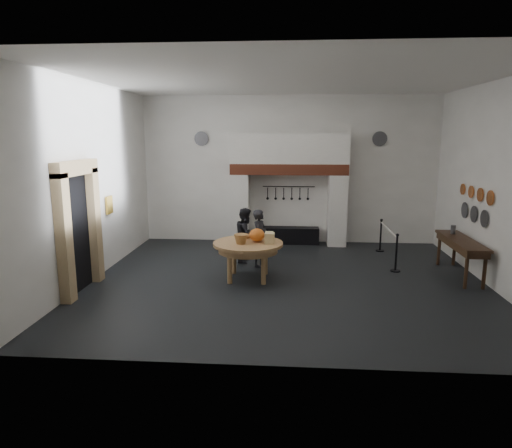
# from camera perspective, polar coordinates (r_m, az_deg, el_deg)

# --- Properties ---
(floor) EXTENTS (9.00, 8.00, 0.02)m
(floor) POSITION_cam_1_polar(r_m,az_deg,el_deg) (10.67, 3.86, -7.06)
(floor) COLOR black
(floor) RESTS_ON ground
(ceiling) EXTENTS (9.00, 8.00, 0.02)m
(ceiling) POSITION_cam_1_polar(r_m,az_deg,el_deg) (10.21, 4.20, 17.70)
(ceiling) COLOR silver
(ceiling) RESTS_ON wall_back
(wall_back) EXTENTS (9.00, 0.02, 4.50)m
(wall_back) POSITION_cam_1_polar(r_m,az_deg,el_deg) (14.18, 4.13, 6.75)
(wall_back) COLOR white
(wall_back) RESTS_ON floor
(wall_front) EXTENTS (9.00, 0.02, 4.50)m
(wall_front) POSITION_cam_1_polar(r_m,az_deg,el_deg) (6.23, 3.78, 1.16)
(wall_front) COLOR white
(wall_front) RESTS_ON floor
(wall_left) EXTENTS (0.02, 8.00, 4.50)m
(wall_left) POSITION_cam_1_polar(r_m,az_deg,el_deg) (11.17, -19.83, 4.94)
(wall_left) COLOR white
(wall_left) RESTS_ON floor
(wall_right) EXTENTS (0.02, 8.00, 4.50)m
(wall_right) POSITION_cam_1_polar(r_m,az_deg,el_deg) (11.12, 27.96, 4.28)
(wall_right) COLOR white
(wall_right) RESTS_ON floor
(chimney_pier_left) EXTENTS (0.55, 0.70, 2.15)m
(chimney_pier_left) POSITION_cam_1_polar(r_m,az_deg,el_deg) (14.05, -1.97, 1.90)
(chimney_pier_left) COLOR silver
(chimney_pier_left) RESTS_ON floor
(chimney_pier_right) EXTENTS (0.55, 0.70, 2.15)m
(chimney_pier_right) POSITION_cam_1_polar(r_m,az_deg,el_deg) (14.04, 10.09, 1.73)
(chimney_pier_right) COLOR silver
(chimney_pier_right) RESTS_ON floor
(hearth_brick_band) EXTENTS (3.50, 0.72, 0.32)m
(hearth_brick_band) POSITION_cam_1_polar(r_m,az_deg,el_deg) (13.83, 4.13, 6.88)
(hearth_brick_band) COLOR #9E442B
(hearth_brick_band) RESTS_ON chimney_pier_left
(chimney_hood) EXTENTS (3.50, 0.70, 0.90)m
(chimney_hood) POSITION_cam_1_polar(r_m,az_deg,el_deg) (13.79, 4.16, 9.41)
(chimney_hood) COLOR silver
(chimney_hood) RESTS_ON hearth_brick_band
(iron_range) EXTENTS (1.90, 0.45, 0.50)m
(iron_range) POSITION_cam_1_polar(r_m,az_deg,el_deg) (14.20, 4.01, -1.42)
(iron_range) COLOR black
(iron_range) RESTS_ON floor
(utensil_rail) EXTENTS (1.60, 0.02, 0.02)m
(utensil_rail) POSITION_cam_1_polar(r_m,az_deg,el_deg) (14.15, 4.10, 4.70)
(utensil_rail) COLOR black
(utensil_rail) RESTS_ON wall_back
(door_recess) EXTENTS (0.04, 1.10, 2.50)m
(door_recess) POSITION_cam_1_polar(r_m,az_deg,el_deg) (10.41, -21.54, -1.17)
(door_recess) COLOR black
(door_recess) RESTS_ON floor
(door_jamb_near) EXTENTS (0.22, 0.30, 2.60)m
(door_jamb_near) POSITION_cam_1_polar(r_m,az_deg,el_deg) (9.74, -22.85, -1.76)
(door_jamb_near) COLOR tan
(door_jamb_near) RESTS_ON floor
(door_jamb_far) EXTENTS (0.22, 0.30, 2.60)m
(door_jamb_far) POSITION_cam_1_polar(r_m,az_deg,el_deg) (10.98, -19.57, -0.16)
(door_jamb_far) COLOR tan
(door_jamb_far) RESTS_ON floor
(door_lintel) EXTENTS (0.22, 1.70, 0.30)m
(door_lintel) POSITION_cam_1_polar(r_m,az_deg,el_deg) (10.18, -21.65, 6.54)
(door_lintel) COLOR tan
(door_lintel) RESTS_ON door_jamb_near
(wall_plaque) EXTENTS (0.05, 0.34, 0.44)m
(wall_plaque) POSITION_cam_1_polar(r_m,az_deg,el_deg) (11.95, -17.86, 2.28)
(wall_plaque) COLOR gold
(wall_plaque) RESTS_ON wall_left
(work_table) EXTENTS (1.88, 1.88, 0.07)m
(work_table) POSITION_cam_1_polar(r_m,az_deg,el_deg) (10.56, -1.00, -2.49)
(work_table) COLOR tan
(work_table) RESTS_ON floor
(pumpkin) EXTENTS (0.36, 0.36, 0.31)m
(pumpkin) POSITION_cam_1_polar(r_m,az_deg,el_deg) (10.60, 0.12, -1.39)
(pumpkin) COLOR orange
(pumpkin) RESTS_ON work_table
(cheese_block_big) EXTENTS (0.22, 0.22, 0.24)m
(cheese_block_big) POSITION_cam_1_polar(r_m,az_deg,el_deg) (10.44, 1.70, -1.78)
(cheese_block_big) COLOR #CFB47B
(cheese_block_big) RESTS_ON work_table
(cheese_block_small) EXTENTS (0.18, 0.18, 0.20)m
(cheese_block_small) POSITION_cam_1_polar(r_m,az_deg,el_deg) (10.74, 1.67, -1.52)
(cheese_block_small) COLOR #EFDD8F
(cheese_block_small) RESTS_ON work_table
(wicker_basket) EXTENTS (0.37, 0.37, 0.22)m
(wicker_basket) POSITION_cam_1_polar(r_m,az_deg,el_deg) (10.40, -1.90, -1.89)
(wicker_basket) COLOR olive
(wicker_basket) RESTS_ON work_table
(bread_loaf) EXTENTS (0.31, 0.18, 0.13)m
(bread_loaf) POSITION_cam_1_polar(r_m,az_deg,el_deg) (10.89, -1.36, -1.54)
(bread_loaf) COLOR #A66B3A
(bread_loaf) RESTS_ON work_table
(visitor_near) EXTENTS (0.52, 0.63, 1.47)m
(visitor_near) POSITION_cam_1_polar(r_m,az_deg,el_deg) (11.61, 0.50, -1.78)
(visitor_near) COLOR black
(visitor_near) RESTS_ON floor
(visitor_far) EXTENTS (0.59, 0.73, 1.44)m
(visitor_far) POSITION_cam_1_polar(r_m,az_deg,el_deg) (12.03, -1.28, -1.38)
(visitor_far) COLOR black
(visitor_far) RESTS_ON floor
(side_table) EXTENTS (0.55, 2.20, 0.06)m
(side_table) POSITION_cam_1_polar(r_m,az_deg,el_deg) (11.80, 24.30, -1.90)
(side_table) COLOR #382314
(side_table) RESTS_ON floor
(pewter_jug) EXTENTS (0.12, 0.12, 0.22)m
(pewter_jug) POSITION_cam_1_polar(r_m,az_deg,el_deg) (12.32, 23.42, -0.64)
(pewter_jug) COLOR #444348
(pewter_jug) RESTS_ON side_table
(copper_pan_a) EXTENTS (0.03, 0.34, 0.34)m
(copper_pan_a) POSITION_cam_1_polar(r_m,az_deg,el_deg) (11.32, 27.23, 2.91)
(copper_pan_a) COLOR #C6662D
(copper_pan_a) RESTS_ON wall_right
(copper_pan_b) EXTENTS (0.03, 0.32, 0.32)m
(copper_pan_b) POSITION_cam_1_polar(r_m,az_deg,el_deg) (11.83, 26.22, 3.30)
(copper_pan_b) COLOR #C6662D
(copper_pan_b) RESTS_ON wall_right
(copper_pan_c) EXTENTS (0.03, 0.30, 0.30)m
(copper_pan_c) POSITION_cam_1_polar(r_m,az_deg,el_deg) (12.34, 25.29, 3.66)
(copper_pan_c) COLOR #C6662D
(copper_pan_c) RESTS_ON wall_right
(copper_pan_d) EXTENTS (0.03, 0.28, 0.28)m
(copper_pan_d) POSITION_cam_1_polar(r_m,az_deg,el_deg) (12.85, 24.43, 3.98)
(copper_pan_d) COLOR #C6662D
(copper_pan_d) RESTS_ON wall_right
(pewter_plate_left) EXTENTS (0.03, 0.40, 0.40)m
(pewter_plate_left) POSITION_cam_1_polar(r_m,az_deg,el_deg) (11.58, 26.64, 0.61)
(pewter_plate_left) COLOR #4C4C51
(pewter_plate_left) RESTS_ON wall_right
(pewter_plate_mid) EXTENTS (0.03, 0.40, 0.40)m
(pewter_plate_mid) POSITION_cam_1_polar(r_m,az_deg,el_deg) (12.12, 25.59, 1.13)
(pewter_plate_mid) COLOR #4C4C51
(pewter_plate_mid) RESTS_ON wall_right
(pewter_plate_right) EXTENTS (0.03, 0.40, 0.40)m
(pewter_plate_right) POSITION_cam_1_polar(r_m,az_deg,el_deg) (12.68, 24.62, 1.60)
(pewter_plate_right) COLOR #4C4C51
(pewter_plate_right) RESTS_ON wall_right
(pewter_plate_back_left) EXTENTS (0.44, 0.03, 0.44)m
(pewter_plate_back_left) POSITION_cam_1_polar(r_m,az_deg,el_deg) (14.37, -6.84, 10.55)
(pewter_plate_back_left) COLOR #4C4C51
(pewter_plate_back_left) RESTS_ON wall_back
(pewter_plate_back_right) EXTENTS (0.44, 0.03, 0.44)m
(pewter_plate_back_right) POSITION_cam_1_polar(r_m,az_deg,el_deg) (14.35, 15.21, 10.24)
(pewter_plate_back_right) COLOR #4C4C51
(pewter_plate_back_right) RESTS_ON wall_back
(barrier_post_near) EXTENTS (0.05, 0.05, 0.90)m
(barrier_post_near) POSITION_cam_1_polar(r_m,az_deg,el_deg) (11.73, 17.13, -3.57)
(barrier_post_near) COLOR black
(barrier_post_near) RESTS_ON floor
(barrier_post_far) EXTENTS (0.05, 0.05, 0.90)m
(barrier_post_far) POSITION_cam_1_polar(r_m,az_deg,el_deg) (13.63, 15.32, -1.45)
(barrier_post_far) COLOR black
(barrier_post_far) RESTS_ON floor
(barrier_rope) EXTENTS (0.04, 2.00, 0.04)m
(barrier_rope) POSITION_cam_1_polar(r_m,az_deg,el_deg) (12.59, 16.25, -0.66)
(barrier_rope) COLOR silver
(barrier_rope) RESTS_ON barrier_post_near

